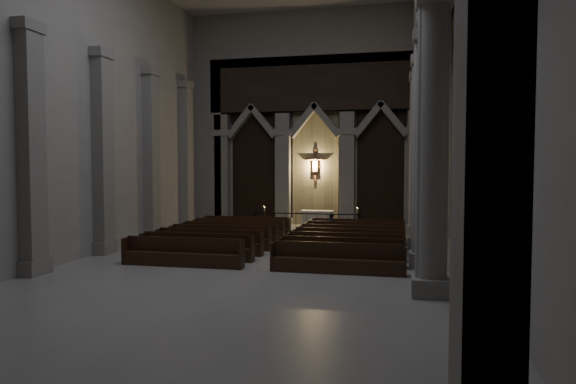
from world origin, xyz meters
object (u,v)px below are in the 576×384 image
object	(u,v)px
pews	(283,243)
altar	(317,219)
worshipper	(332,228)
candle_stand_left	(265,225)
candle_stand_right	(357,227)
altar_rail	(306,220)

from	to	relation	value
pews	altar	bearing A→B (deg)	87.79
altar	worshipper	distance (m)	4.63
candle_stand_left	pews	xyz separation A→B (m)	(2.35, -5.92, -0.04)
candle_stand_left	candle_stand_right	bearing A→B (deg)	-1.70
candle_stand_left	worshipper	size ratio (longest dim) A/B	0.99
candle_stand_right	pews	bearing A→B (deg)	-113.91
altar_rail	worshipper	size ratio (longest dim) A/B	4.14
candle_stand_right	pews	distance (m)	6.31
altar	altar_rail	xyz separation A→B (m)	(-0.28, -1.77, 0.12)
candle_stand_left	candle_stand_right	world-z (taller)	candle_stand_right
pews	worshipper	size ratio (longest dim) A/B	7.33
altar	altar_rail	world-z (taller)	altar_rail
candle_stand_right	worshipper	bearing A→B (deg)	-106.72
altar_rail	pews	xyz separation A→B (m)	(0.00, -5.40, -0.40)
pews	worshipper	bearing A→B (deg)	59.01
altar	pews	size ratio (longest dim) A/B	0.18
altar	worshipper	bearing A→B (deg)	-72.77
altar	candle_stand_left	bearing A→B (deg)	-154.49
altar	candle_stand_right	distance (m)	2.69
altar_rail	candle_stand_right	world-z (taller)	candle_stand_right
altar	worshipper	world-z (taller)	worshipper
altar	altar_rail	distance (m)	1.80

